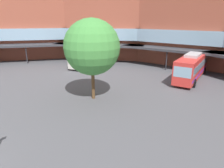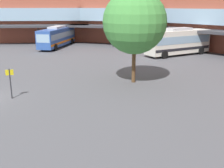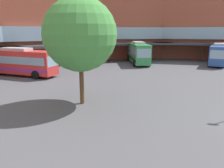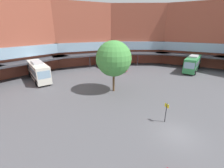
{
  "view_description": "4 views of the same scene",
  "coord_description": "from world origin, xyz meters",
  "views": [
    {
      "loc": [
        13.51,
        -1.96,
        8.46
      ],
      "look_at": [
        2.13,
        12.76,
        2.45
      ],
      "focal_mm": 32.28,
      "sensor_mm": 36.0,
      "label": 1
    },
    {
      "loc": [
        22.94,
        3.28,
        7.22
      ],
      "look_at": [
        2.72,
        9.98,
        1.12
      ],
      "focal_mm": 44.44,
      "sensor_mm": 36.0,
      "label": 2
    },
    {
      "loc": [
        -15.73,
        3.27,
        6.02
      ],
      "look_at": [
        -0.51,
        10.82,
        1.85
      ],
      "focal_mm": 35.17,
      "sensor_mm": 36.0,
      "label": 3
    },
    {
      "loc": [
        -11.56,
        -9.1,
        10.42
      ],
      "look_at": [
        -2.76,
        10.19,
        2.62
      ],
      "focal_mm": 24.42,
      "sensor_mm": 36.0,
      "label": 4
    }
  ],
  "objects": [
    {
      "name": "station_building",
      "position": [
        -0.0,
        23.79,
        8.1
      ],
      "size": [
        83.01,
        43.05,
        17.03
      ],
      "color": "#9E4C38",
      "rests_on": "ground"
    },
    {
      "name": "bus_2",
      "position": [
        5.15,
        27.97,
        1.9
      ],
      "size": [
        3.63,
        11.64,
        3.76
      ],
      "rotation": [
        0.0,
        0.0,
        4.81
      ],
      "color": "red",
      "rests_on": "ground"
    },
    {
      "name": "plaza_tree",
      "position": [
        -0.99,
        13.39,
        5.69
      ],
      "size": [
        5.88,
        5.88,
        8.64
      ],
      "color": "brown",
      "rests_on": "ground"
    },
    {
      "name": "bus_1",
      "position": [
        -12.82,
        25.38,
        2.02
      ],
      "size": [
        4.56,
        10.77,
        4.01
      ],
      "rotation": [
        0.0,
        0.0,
        4.91
      ],
      "color": "silver",
      "rests_on": "ground"
    }
  ]
}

